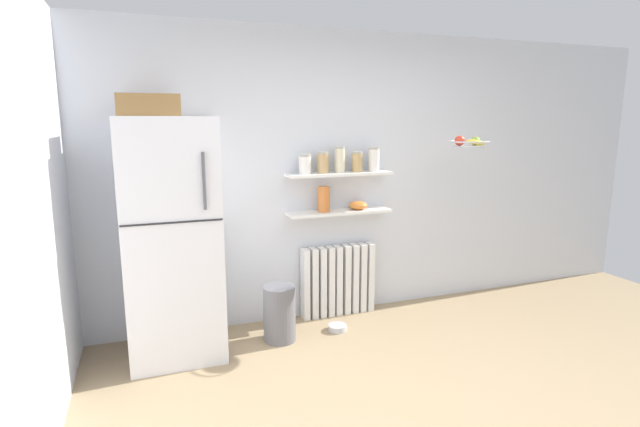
% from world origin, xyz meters
% --- Properties ---
extents(ground_plane, '(7.04, 7.04, 0.00)m').
position_xyz_m(ground_plane, '(0.00, 0.50, 0.00)').
color(ground_plane, '#9E8460').
extents(back_wall, '(7.04, 0.10, 2.60)m').
position_xyz_m(back_wall, '(0.00, 2.05, 1.30)').
color(back_wall, silver).
rests_on(back_wall, ground_plane).
extents(side_wall_left, '(0.10, 4.80, 2.60)m').
position_xyz_m(side_wall_left, '(-2.25, 0.60, 1.30)').
color(side_wall_left, silver).
rests_on(side_wall_left, ground_plane).
extents(refrigerator, '(0.69, 0.72, 1.99)m').
position_xyz_m(refrigerator, '(-1.49, 1.65, 0.95)').
color(refrigerator, silver).
rests_on(refrigerator, ground_plane).
extents(radiator, '(0.71, 0.12, 0.66)m').
position_xyz_m(radiator, '(0.00, 1.92, 0.33)').
color(radiator, white).
rests_on(radiator, ground_plane).
extents(wall_shelf_lower, '(0.97, 0.22, 0.02)m').
position_xyz_m(wall_shelf_lower, '(0.00, 1.89, 0.99)').
color(wall_shelf_lower, white).
extents(wall_shelf_upper, '(0.97, 0.22, 0.02)m').
position_xyz_m(wall_shelf_upper, '(0.00, 1.89, 1.34)').
color(wall_shelf_upper, white).
extents(storage_jar_0, '(0.11, 0.11, 0.17)m').
position_xyz_m(storage_jar_0, '(-0.33, 1.89, 1.44)').
color(storage_jar_0, silver).
rests_on(storage_jar_0, wall_shelf_upper).
extents(storage_jar_1, '(0.10, 0.10, 0.19)m').
position_xyz_m(storage_jar_1, '(-0.16, 1.89, 1.44)').
color(storage_jar_1, tan).
rests_on(storage_jar_1, wall_shelf_upper).
extents(storage_jar_2, '(0.09, 0.09, 0.23)m').
position_xyz_m(storage_jar_2, '(0.00, 1.89, 1.47)').
color(storage_jar_2, beige).
rests_on(storage_jar_2, wall_shelf_upper).
extents(storage_jar_3, '(0.10, 0.10, 0.18)m').
position_xyz_m(storage_jar_3, '(0.17, 1.89, 1.44)').
color(storage_jar_3, tan).
rests_on(storage_jar_3, wall_shelf_upper).
extents(storage_jar_4, '(0.10, 0.10, 0.22)m').
position_xyz_m(storage_jar_4, '(0.34, 1.89, 1.46)').
color(storage_jar_4, silver).
rests_on(storage_jar_4, wall_shelf_upper).
extents(vase, '(0.11, 0.11, 0.23)m').
position_xyz_m(vase, '(-0.15, 1.89, 1.12)').
color(vase, '#CC7033').
rests_on(vase, wall_shelf_lower).
extents(shelf_bowl, '(0.17, 0.17, 0.08)m').
position_xyz_m(shelf_bowl, '(0.19, 1.89, 1.04)').
color(shelf_bowl, orange).
rests_on(shelf_bowl, wall_shelf_lower).
extents(trash_bin, '(0.27, 0.27, 0.47)m').
position_xyz_m(trash_bin, '(-0.66, 1.57, 0.23)').
color(trash_bin, slate).
rests_on(trash_bin, ground_plane).
extents(pet_food_bowl, '(0.16, 0.16, 0.05)m').
position_xyz_m(pet_food_bowl, '(-0.14, 1.58, 0.03)').
color(pet_food_bowl, '#B7B7BC').
rests_on(pet_food_bowl, ground_plane).
extents(hanging_fruit_basket, '(0.34, 0.34, 0.10)m').
position_xyz_m(hanging_fruit_basket, '(1.02, 1.43, 1.62)').
color(hanging_fruit_basket, '#B2B2B7').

